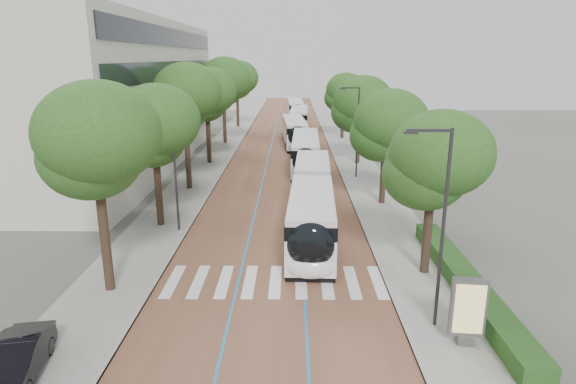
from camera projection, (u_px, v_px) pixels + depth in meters
name	position (u px, v px, depth m)	size (l,w,h in m)	color
ground	(270.00, 292.00, 22.49)	(160.00, 160.00, 0.00)	#51544C
road	(284.00, 143.00, 60.99)	(11.00, 140.00, 0.02)	brown
sidewalk_left	(225.00, 143.00, 61.04)	(4.00, 140.00, 0.12)	gray
sidewalk_right	(343.00, 143.00, 60.92)	(4.00, 140.00, 0.12)	gray
kerb_left	(240.00, 143.00, 61.03)	(0.20, 140.00, 0.14)	gray
kerb_right	(328.00, 143.00, 60.93)	(0.20, 140.00, 0.14)	gray
zebra_crossing	(275.00, 281.00, 23.44)	(10.55, 3.60, 0.01)	silver
lane_line_left	(272.00, 143.00, 61.00)	(0.12, 126.00, 0.01)	#216DA8
lane_line_right	(297.00, 143.00, 60.98)	(0.12, 126.00, 0.01)	#216DA8
office_building	(86.00, 94.00, 47.72)	(18.11, 40.00, 14.00)	beige
hedge	(466.00, 282.00, 22.27)	(1.20, 14.00, 0.80)	#1A4016
streetlight_near	(440.00, 214.00, 18.24)	(1.82, 0.20, 8.00)	#2C2C2E
streetlight_far	(356.00, 125.00, 42.31)	(1.82, 0.20, 8.00)	#2C2C2E
lamp_post_left	(175.00, 168.00, 29.13)	(0.14, 0.14, 8.00)	#2C2C2E
trees_left	(208.00, 94.00, 48.24)	(6.36, 60.68, 10.09)	black
trees_right	(366.00, 113.00, 43.39)	(5.95, 47.01, 8.32)	black
lead_bus	(312.00, 201.00, 30.90)	(3.35, 18.49, 3.20)	black
bus_queued_0	(305.00, 153.00, 46.42)	(2.88, 12.47, 3.20)	white
bus_queued_1	(295.00, 132.00, 59.27)	(3.27, 12.53, 3.20)	white
bus_queued_2	(299.00, 119.00, 71.54)	(2.94, 12.48, 3.20)	white
bus_queued_3	(296.00, 110.00, 84.34)	(2.98, 12.48, 3.20)	white
ad_panel	(468.00, 310.00, 17.84)	(1.31, 0.55, 2.66)	#59595B
parked_car	(17.00, 361.00, 16.06)	(1.44, 4.12, 1.36)	black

